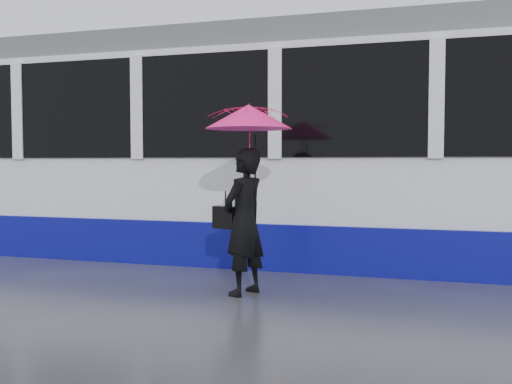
% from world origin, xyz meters
% --- Properties ---
extents(ground, '(90.00, 90.00, 0.00)m').
position_xyz_m(ground, '(0.00, 0.00, 0.00)').
color(ground, '#2E2E34').
rests_on(ground, ground).
extents(rails, '(34.00, 1.51, 0.02)m').
position_xyz_m(rails, '(0.00, 2.50, 0.01)').
color(rails, '#3F3D38').
rests_on(rails, ground).
extents(tram, '(26.00, 2.56, 3.35)m').
position_xyz_m(tram, '(2.19, 2.50, 1.64)').
color(tram, white).
rests_on(tram, ground).
extents(woman, '(0.56, 0.67, 1.59)m').
position_xyz_m(woman, '(-0.29, -0.11, 0.79)').
color(woman, black).
rests_on(woman, ground).
extents(umbrella, '(1.20, 1.20, 1.07)m').
position_xyz_m(umbrella, '(-0.24, -0.11, 1.74)').
color(umbrella, '#FF155F').
rests_on(umbrella, ground).
extents(handbag, '(0.31, 0.21, 0.43)m').
position_xyz_m(handbag, '(-0.51, -0.09, 0.83)').
color(handbag, black).
rests_on(handbag, ground).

